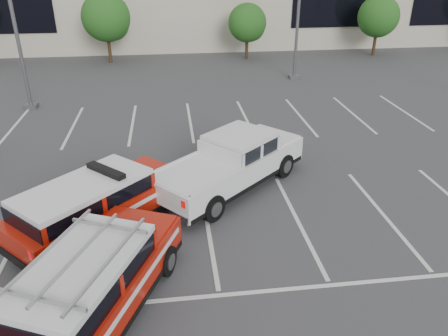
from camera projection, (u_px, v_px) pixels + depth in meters
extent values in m
plane|color=#3D3D40|center=(208.00, 227.00, 12.76)|extent=(120.00, 120.00, 0.00)
cube|color=silver|center=(197.00, 161.00, 16.75)|extent=(23.00, 15.00, 0.01)
cylinder|color=#3F2B19|center=(110.00, 50.00, 31.33)|extent=(0.24, 0.24, 1.84)
sphere|color=#175619|center=(106.00, 17.00, 30.33)|extent=(3.37, 3.37, 3.37)
sphere|color=#175619|center=(113.00, 24.00, 30.78)|extent=(2.24, 2.24, 2.24)
cylinder|color=#3F2B19|center=(247.00, 49.00, 32.54)|extent=(0.24, 0.24, 1.51)
sphere|color=#175619|center=(247.00, 23.00, 31.72)|extent=(2.77, 2.77, 2.77)
sphere|color=#175619|center=(252.00, 28.00, 32.13)|extent=(1.85, 1.85, 1.85)
cylinder|color=#3F2B19|center=(374.00, 44.00, 33.64)|extent=(0.24, 0.24, 1.67)
sphere|color=#175619|center=(378.00, 16.00, 32.73)|extent=(3.07, 3.07, 3.07)
sphere|color=#175619|center=(381.00, 22.00, 33.16)|extent=(2.05, 2.05, 2.05)
cube|color=#59595E|center=(31.00, 106.00, 22.46)|extent=(0.60, 0.60, 0.20)
cylinder|color=#59595E|center=(11.00, 5.00, 20.29)|extent=(0.18, 0.18, 10.00)
cube|color=#59595E|center=(294.00, 77.00, 27.73)|extent=(0.60, 0.60, 0.20)
cube|color=#A71508|center=(101.00, 207.00, 12.40)|extent=(4.96, 5.00, 0.79)
cube|color=black|center=(84.00, 195.00, 11.80)|extent=(3.80, 3.82, 0.41)
cube|color=silver|center=(82.00, 186.00, 11.67)|extent=(3.72, 3.75, 0.15)
cube|color=black|center=(106.00, 171.00, 12.18)|extent=(1.18, 1.16, 0.14)
cube|color=silver|center=(229.00, 167.00, 14.58)|extent=(5.74, 5.45, 0.85)
cube|color=black|center=(240.00, 144.00, 14.66)|extent=(2.80, 2.78, 0.45)
cube|color=silver|center=(240.00, 136.00, 14.52)|extent=(2.74, 2.72, 0.16)
cube|color=#A71508|center=(99.00, 285.00, 9.48)|extent=(3.72, 5.27, 0.81)
cube|color=black|center=(82.00, 277.00, 8.79)|extent=(2.97, 3.80, 0.42)
cube|color=silver|center=(80.00, 266.00, 8.66)|extent=(2.91, 3.72, 0.15)
cube|color=#A5A5A8|center=(78.00, 255.00, 8.54)|extent=(2.89, 3.51, 0.06)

